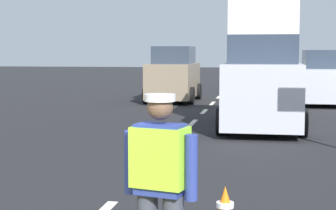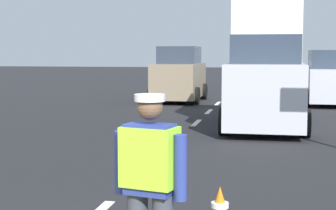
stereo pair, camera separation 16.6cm
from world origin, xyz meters
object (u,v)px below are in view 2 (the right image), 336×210
at_px(delivery_truck, 266,68).
at_px(car_oncoming_second, 179,76).
at_px(traffic_cone_near, 220,209).
at_px(car_parked_far, 329,79).
at_px(road_worker, 153,181).
at_px(car_outgoing_far, 268,71).

height_order(delivery_truck, car_oncoming_second, delivery_truck).
height_order(traffic_cone_near, car_parked_far, car_parked_far).
bearing_deg(road_worker, car_oncoming_second, 99.21).
xyz_separation_m(delivery_truck, car_oncoming_second, (-3.61, 7.12, -0.56)).
distance_m(road_worker, delivery_truck, 10.33).
distance_m(car_outgoing_far, car_oncoming_second, 7.60).
distance_m(road_worker, car_oncoming_second, 17.63).
bearing_deg(road_worker, delivery_truck, 85.59).
relative_size(car_parked_far, car_oncoming_second, 1.08).
bearing_deg(delivery_truck, car_oncoming_second, 116.91).
distance_m(delivery_truck, car_oncoming_second, 8.00).
xyz_separation_m(traffic_cone_near, car_outgoing_far, (0.30, 22.54, 0.80)).
distance_m(traffic_cone_near, car_oncoming_second, 16.17).
xyz_separation_m(car_parked_far, car_oncoming_second, (-5.92, 0.14, 0.07)).
bearing_deg(traffic_cone_near, car_outgoing_far, 89.24).
height_order(traffic_cone_near, car_oncoming_second, car_oncoming_second).
relative_size(road_worker, car_parked_far, 0.41).
bearing_deg(car_outgoing_far, traffic_cone_near, -90.76).
bearing_deg(car_parked_far, car_outgoing_far, 109.15).
bearing_deg(car_oncoming_second, car_parked_far, -1.35).
relative_size(traffic_cone_near, car_parked_far, 0.13).
xyz_separation_m(car_parked_far, car_outgoing_far, (-2.38, 6.86, 0.07)).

